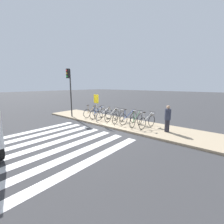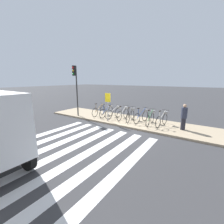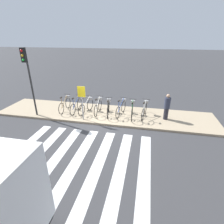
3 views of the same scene
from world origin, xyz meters
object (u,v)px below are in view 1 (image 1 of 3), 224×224
parked_bicycle_2 (105,114)px  parked_bicycle_6 (137,119)px  parked_bicycle_1 (99,113)px  pedestrian (168,118)px  parked_bicycle_5 (130,117)px  sign_post (96,104)px  parked_bicycle_0 (92,111)px  parked_bicycle_3 (113,115)px  parked_bicycle_4 (119,116)px  traffic_light (69,83)px  parked_bicycle_7 (148,120)px

parked_bicycle_2 → parked_bicycle_6: bearing=-1.4°
parked_bicycle_6 → parked_bicycle_1: bearing=178.9°
parked_bicycle_6 → pedestrian: (1.96, 0.05, 0.34)m
parked_bicycle_5 → sign_post: 2.53m
sign_post → parked_bicycle_0: bearing=146.3°
parked_bicycle_3 → parked_bicycle_4: 0.69m
pedestrian → traffic_light: (-7.76, -1.08, 2.02)m
parked_bicycle_0 → pedestrian: 6.31m
parked_bicycle_5 → pedestrian: size_ratio=1.11×
parked_bicycle_1 → parked_bicycle_6: bearing=-1.1°
parked_bicycle_0 → parked_bicycle_1: 0.80m
parked_bicycle_1 → parked_bicycle_3: size_ratio=1.00×
parked_bicycle_1 → sign_post: sign_post is taller
parked_bicycle_1 → parked_bicycle_2: (0.66, -0.00, 0.00)m
parked_bicycle_4 → traffic_light: size_ratio=0.43×
parked_bicycle_0 → parked_bicycle_6: size_ratio=1.00×
parked_bicycle_1 → pedestrian: pedestrian is taller
parked_bicycle_2 → pedestrian: pedestrian is taller
parked_bicycle_4 → pedestrian: bearing=0.5°
parked_bicycle_3 → parked_bicycle_5: size_ratio=1.01×
pedestrian → sign_post: 4.85m
parked_bicycle_7 → sign_post: sign_post is taller
parked_bicycle_3 → sign_post: (-0.60, -1.14, 0.91)m
parked_bicycle_7 → parked_bicycle_5: bearing=178.2°
parked_bicycle_0 → parked_bicycle_4: size_ratio=1.01×
parked_bicycle_2 → traffic_light: 3.91m
parked_bicycle_6 → parked_bicycle_0: bearing=178.9°
sign_post → parked_bicycle_6: bearing=19.7°
parked_bicycle_3 → parked_bicycle_6: same height
parked_bicycle_6 → pedestrian: size_ratio=1.12×
parked_bicycle_1 → parked_bicycle_3: 1.40m
parked_bicycle_0 → parked_bicycle_2: (1.46, -0.01, 0.00)m
parked_bicycle_2 → pedestrian: 4.85m
parked_bicycle_3 → parked_bicycle_7: bearing=-0.3°
parked_bicycle_0 → traffic_light: traffic_light is taller
parked_bicycle_7 → parked_bicycle_1: bearing=-179.0°
parked_bicycle_4 → parked_bicycle_5: bearing=12.2°
parked_bicycle_0 → parked_bicycle_1: bearing=-0.9°
traffic_light → sign_post: 3.38m
pedestrian → parked_bicycle_7: bearing=175.7°
parked_bicycle_0 → pedestrian: pedestrian is taller
parked_bicycle_0 → traffic_light: (-1.46, -1.11, 2.35)m
parked_bicycle_6 → traffic_light: bearing=-169.9°
parked_bicycle_0 → parked_bicycle_6: same height
parked_bicycle_6 → traffic_light: size_ratio=0.44×
parked_bicycle_3 → parked_bicycle_5: same height
parked_bicycle_5 → parked_bicycle_7: same height
pedestrian → sign_post: size_ratio=0.77×
pedestrian → traffic_light: traffic_light is taller
traffic_light → sign_post: bearing=0.8°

